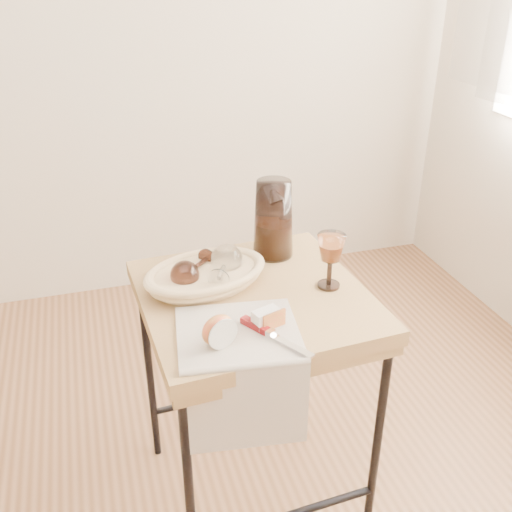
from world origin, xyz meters
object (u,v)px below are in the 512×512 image
object	(u,v)px
side_table	(254,401)
tea_towel	(238,333)
bread_basket	(206,277)
wine_goblet	(330,261)
table_knife	(273,335)
goblet_lying_b	(223,268)
pitcher	(273,219)
goblet_lying_a	(195,268)
apple_half	(218,330)

from	to	relation	value
side_table	tea_towel	bearing A→B (deg)	-117.70
bread_basket	wine_goblet	world-z (taller)	wine_goblet
table_knife	wine_goblet	bearing A→B (deg)	100.08
bread_basket	goblet_lying_b	size ratio (longest dim) A/B	2.11
tea_towel	bread_basket	distance (m)	0.24
pitcher	bread_basket	bearing A→B (deg)	-170.41
goblet_lying_b	table_knife	size ratio (longest dim) A/B	0.69
wine_goblet	goblet_lying_b	bearing A→B (deg)	162.77
goblet_lying_b	wine_goblet	distance (m)	0.28
goblet_lying_a	pitcher	xyz separation A→B (m)	(0.25, 0.11, 0.06)
goblet_lying_a	table_knife	distance (m)	0.33
tea_towel	bread_basket	bearing A→B (deg)	103.42
pitcher	wine_goblet	xyz separation A→B (m)	(0.08, -0.22, -0.04)
goblet_lying_b	apple_half	bearing A→B (deg)	-171.25
goblet_lying_a	tea_towel	bearing A→B (deg)	56.70
side_table	bread_basket	xyz separation A→B (m)	(-0.11, 0.08, 0.39)
bread_basket	table_knife	bearing A→B (deg)	-86.42
wine_goblet	table_knife	bearing A→B (deg)	-139.28
tea_towel	table_knife	xyz separation A→B (m)	(0.07, -0.04, 0.01)
tea_towel	bread_basket	world-z (taller)	bread_basket
table_knife	apple_half	bearing A→B (deg)	-127.50
tea_towel	goblet_lying_a	world-z (taller)	goblet_lying_a
apple_half	side_table	bearing A→B (deg)	34.43
side_table	apple_half	bearing A→B (deg)	-125.96
goblet_lying_a	apple_half	world-z (taller)	goblet_lying_a
goblet_lying_b	table_knife	xyz separation A→B (m)	(0.05, -0.27, -0.04)
table_knife	side_table	bearing A→B (deg)	145.03
wine_goblet	bread_basket	bearing A→B (deg)	162.11
wine_goblet	apple_half	size ratio (longest dim) A/B	1.89
bread_basket	wine_goblet	xyz separation A→B (m)	(0.31, -0.10, 0.05)
apple_half	table_knife	xyz separation A→B (m)	(0.13, -0.02, -0.03)
goblet_lying_b	apple_half	world-z (taller)	goblet_lying_b
goblet_lying_b	goblet_lying_a	bearing A→B (deg)	91.66
pitcher	wine_goblet	world-z (taller)	pitcher
tea_towel	pitcher	bearing A→B (deg)	68.56
side_table	bread_basket	size ratio (longest dim) A/B	2.44
goblet_lying_b	table_knife	distance (m)	0.28
goblet_lying_b	apple_half	distance (m)	0.27
bread_basket	apple_half	world-z (taller)	apple_half
bread_basket	tea_towel	bearing A→B (deg)	-99.16
tea_towel	pitcher	world-z (taller)	pitcher
side_table	goblet_lying_b	size ratio (longest dim) A/B	5.15
bread_basket	table_knife	xyz separation A→B (m)	(0.09, -0.29, -0.01)
tea_towel	bread_basket	size ratio (longest dim) A/B	0.95
bread_basket	goblet_lying_b	distance (m)	0.06
side_table	goblet_lying_b	distance (m)	0.43
apple_half	pitcher	bearing A→B (deg)	36.98
tea_towel	table_knife	distance (m)	0.09
wine_goblet	apple_half	world-z (taller)	wine_goblet
pitcher	apple_half	size ratio (longest dim) A/B	3.29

